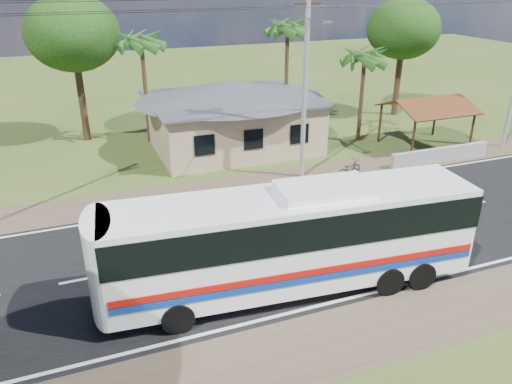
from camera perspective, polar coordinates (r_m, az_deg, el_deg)
ground at (r=22.31m, az=5.52°, el=-5.13°), size 120.00×120.00×0.00m
road at (r=22.31m, az=5.52°, el=-5.11°), size 120.00×16.00×0.03m
house at (r=32.96m, az=-2.79°, el=9.61°), size 12.40×10.00×5.00m
waiting_shed at (r=34.86m, az=19.05°, el=9.28°), size 5.20×4.48×3.35m
concrete_barrier at (r=32.75m, az=20.30°, el=4.01°), size 7.00×0.30×0.90m
utility_poles at (r=26.99m, az=5.03°, el=13.12°), size 32.80×2.22×11.00m
palm_near at (r=34.20m, az=12.34°, el=14.88°), size 2.80×2.80×6.70m
palm_mid at (r=36.27m, az=3.64°, el=18.16°), size 2.80×2.80×8.20m
palm_far at (r=33.97m, az=-13.00°, el=16.41°), size 2.80×2.80×7.70m
tree_behind_house at (r=35.55m, az=-20.23°, el=16.63°), size 6.00×6.00×9.61m
tree_behind_shed at (r=41.85m, az=16.51°, el=17.40°), size 5.60×5.60×9.02m
coach_bus at (r=17.71m, az=4.30°, el=-4.69°), size 13.37×3.94×4.09m
motorcycle at (r=28.93m, az=10.59°, el=2.66°), size 1.98×1.23×0.98m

